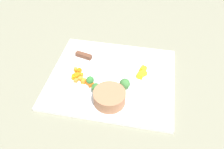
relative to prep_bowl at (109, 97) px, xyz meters
name	(u,v)px	position (x,y,z in m)	size (l,w,h in m)	color
ground_plane	(112,79)	(0.01, -0.11, -0.03)	(4.00, 4.00, 0.00)	#706F5B
cutting_board	(112,78)	(0.01, -0.11, -0.03)	(0.44, 0.38, 0.01)	white
prep_bowl	(109,97)	(0.00, 0.00, 0.00)	(0.10, 0.10, 0.04)	#986444
chef_knife	(101,61)	(0.07, -0.18, -0.02)	(0.32, 0.10, 0.02)	silver
carrot_dice_0	(79,70)	(0.14, -0.12, -0.01)	(0.01, 0.02, 0.01)	orange
carrot_dice_1	(76,80)	(0.13, -0.07, -0.02)	(0.02, 0.01, 0.01)	orange
carrot_dice_2	(91,84)	(0.08, -0.06, -0.01)	(0.02, 0.02, 0.01)	orange
carrot_dice_3	(77,76)	(0.13, -0.09, -0.01)	(0.02, 0.02, 0.02)	orange
carrot_dice_4	(76,71)	(0.15, -0.11, -0.02)	(0.01, 0.01, 0.01)	orange
carrot_dice_5	(74,77)	(0.14, -0.08, -0.01)	(0.02, 0.02, 0.02)	orange
carrot_dice_6	(84,81)	(0.11, -0.07, -0.01)	(0.01, 0.02, 0.02)	orange
carrot_dice_7	(75,75)	(0.15, -0.09, -0.02)	(0.01, 0.01, 0.01)	orange
carrot_dice_8	(80,79)	(0.12, -0.08, -0.02)	(0.01, 0.02, 0.01)	orange
carrot_dice_9	(75,69)	(0.15, -0.12, -0.02)	(0.01, 0.01, 0.01)	orange
carrot_dice_10	(88,82)	(0.09, -0.06, -0.01)	(0.01, 0.01, 0.01)	orange
carrot_dice_11	(81,75)	(0.12, -0.09, -0.02)	(0.01, 0.01, 0.01)	orange
pepper_dice_0	(143,74)	(-0.09, -0.14, -0.01)	(0.02, 0.02, 0.02)	yellow
pepper_dice_1	(143,69)	(-0.09, -0.16, -0.01)	(0.02, 0.02, 0.02)	yellow
pepper_dice_2	(140,76)	(-0.09, -0.13, -0.01)	(0.02, 0.02, 0.02)	yellow
broccoli_floret_0	(96,88)	(0.05, -0.03, 0.00)	(0.03, 0.03, 0.04)	#82BC66
broccoli_floret_1	(125,84)	(-0.04, -0.07, 0.00)	(0.04, 0.04, 0.04)	#87B96C
broccoli_floret_2	(90,80)	(0.08, -0.06, 0.00)	(0.03, 0.03, 0.04)	#8CC35E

